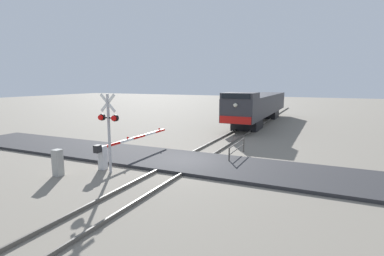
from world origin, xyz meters
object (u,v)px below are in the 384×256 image
(crossing_gate, at_px, (115,149))
(guard_railing, at_px, (237,147))
(crossing_signal, at_px, (108,124))
(locomotive, at_px, (259,106))
(utility_cabinet, at_px, (58,163))

(crossing_gate, height_order, guard_railing, crossing_gate)
(crossing_signal, height_order, guard_railing, crossing_signal)
(locomotive, xyz_separation_m, utility_cabinet, (-4.88, -23.50, -1.29))
(crossing_signal, relative_size, crossing_gate, 0.57)
(utility_cabinet, bearing_deg, locomotive, 78.27)
(crossing_signal, height_order, utility_cabinet, crossing_signal)
(crossing_signal, relative_size, utility_cabinet, 3.05)
(locomotive, bearing_deg, utility_cabinet, -101.73)
(crossing_gate, relative_size, utility_cabinet, 5.34)
(guard_railing, bearing_deg, utility_cabinet, -134.15)
(locomotive, distance_m, crossing_signal, 22.16)
(utility_cabinet, bearing_deg, crossing_signal, 37.31)
(crossing_signal, bearing_deg, utility_cabinet, -142.69)
(utility_cabinet, relative_size, guard_railing, 0.41)
(locomotive, bearing_deg, guard_railing, -82.16)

